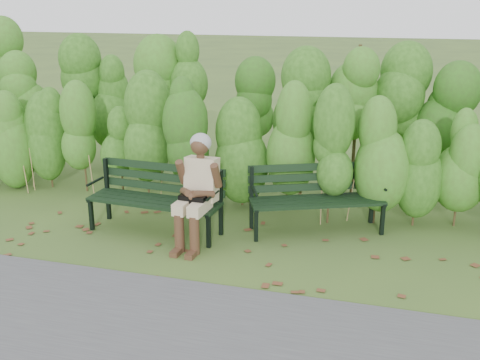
# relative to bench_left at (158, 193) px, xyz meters

# --- Properties ---
(ground) EXTENTS (80.00, 80.00, 0.00)m
(ground) POSITION_rel_bench_left_xyz_m (1.07, -0.28, -0.50)
(ground) COLOR #3D5727
(footpath) EXTENTS (60.00, 2.50, 0.01)m
(footpath) POSITION_rel_bench_left_xyz_m (1.07, -2.48, -0.50)
(footpath) COLOR #474749
(footpath) RESTS_ON ground
(hedge_band) EXTENTS (11.04, 1.67, 2.42)m
(hedge_band) POSITION_rel_bench_left_xyz_m (1.07, 1.58, 0.75)
(hedge_band) COLOR #47381E
(hedge_band) RESTS_ON ground
(leaf_litter) EXTENTS (5.92, 2.21, 0.01)m
(leaf_litter) POSITION_rel_bench_left_xyz_m (1.16, -0.48, -0.50)
(leaf_litter) COLOR brown
(leaf_litter) RESTS_ON ground
(bench_left) EXTENTS (1.74, 0.67, 0.86)m
(bench_left) POSITION_rel_bench_left_xyz_m (0.00, 0.00, 0.00)
(bench_left) COLOR black
(bench_left) RESTS_ON ground
(bench_right) EXTENTS (1.77, 1.16, 0.84)m
(bench_right) POSITION_rel_bench_left_xyz_m (1.93, 0.56, -0.01)
(bench_right) COLOR black
(bench_right) RESTS_ON ground
(seated_woman) EXTENTS (0.56, 0.82, 1.34)m
(seated_woman) POSITION_rel_bench_left_xyz_m (0.62, -0.22, 0.24)
(seated_woman) COLOR tan
(seated_woman) RESTS_ON ground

